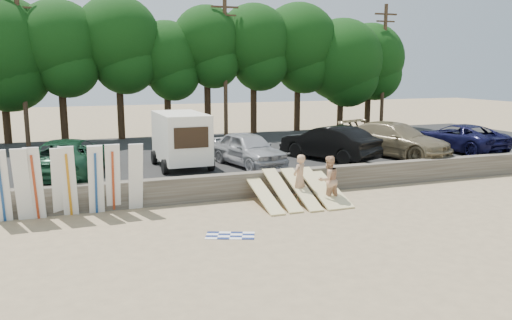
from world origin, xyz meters
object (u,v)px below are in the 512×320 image
at_px(car_1, 69,157).
at_px(beachgoer_a, 299,178).
at_px(car_5, 459,137).
at_px(box_trailer, 181,137).
at_px(car_4, 395,140).
at_px(cooler, 303,194).
at_px(beachgoer_b, 328,180).
at_px(car_3, 329,143).
at_px(car_2, 248,149).

bearing_deg(car_1, beachgoer_a, 166.00).
distance_m(car_1, car_5, 19.96).
bearing_deg(box_trailer, car_4, -5.54).
distance_m(car_4, cooler, 7.99).
height_order(car_4, car_5, car_4).
distance_m(beachgoer_a, cooler, 0.96).
relative_size(beachgoer_a, beachgoer_b, 1.00).
bearing_deg(car_3, car_2, -21.99).
xyz_separation_m(beachgoer_a, cooler, (0.35, 0.44, -0.77)).
distance_m(beachgoer_a, beachgoer_b, 1.12).
xyz_separation_m(car_3, car_4, (3.66, -0.27, 0.02)).
bearing_deg(car_4, car_2, 157.06).
bearing_deg(cooler, box_trailer, 130.38).
distance_m(car_5, beachgoer_a, 12.44).
relative_size(car_3, beachgoer_a, 2.73).
height_order(car_1, beachgoer_b, car_1).
relative_size(car_3, car_4, 0.86).
height_order(car_2, beachgoer_a, car_2).
relative_size(car_5, beachgoer_b, 2.86).
relative_size(box_trailer, car_5, 0.74).
bearing_deg(car_4, beachgoer_b, -164.85).
relative_size(car_4, beachgoer_a, 3.18).
bearing_deg(beachgoer_b, car_4, -152.46).
bearing_deg(car_5, cooler, 13.58).
xyz_separation_m(box_trailer, car_5, (15.21, -0.48, -0.64)).
relative_size(beachgoer_a, cooler, 4.89).
relative_size(car_1, cooler, 15.02).
bearing_deg(cooler, car_3, 49.58).
xyz_separation_m(car_2, beachgoer_b, (1.53, -4.96, -0.55)).
xyz_separation_m(car_4, car_5, (4.31, 0.29, -0.12)).
distance_m(car_3, cooler, 5.35).
bearing_deg(car_3, car_4, 151.96).
distance_m(car_4, car_5, 4.32).
xyz_separation_m(car_1, beachgoer_a, (8.36, -4.56, -0.56)).
xyz_separation_m(car_2, car_5, (12.22, 0.15, -0.03)).
bearing_deg(car_2, cooler, -88.89).
height_order(box_trailer, car_3, box_trailer).
bearing_deg(car_2, beachgoer_a, -94.84).
bearing_deg(beachgoer_a, car_5, 167.50).
bearing_deg(car_3, cooler, 26.88).
xyz_separation_m(beachgoer_a, beachgoer_b, (0.91, -0.65, -0.00)).
bearing_deg(cooler, car_5, 18.57).
bearing_deg(car_4, car_3, 153.81).
xyz_separation_m(beachgoer_b, cooler, (-0.56, 1.10, -0.77)).
bearing_deg(car_3, car_5, 156.35).
bearing_deg(cooler, car_1, 153.66).
height_order(beachgoer_b, cooler, beachgoer_b).
height_order(box_trailer, beachgoer_b, box_trailer).
height_order(car_4, beachgoer_a, car_4).
bearing_deg(box_trailer, car_5, -3.32).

